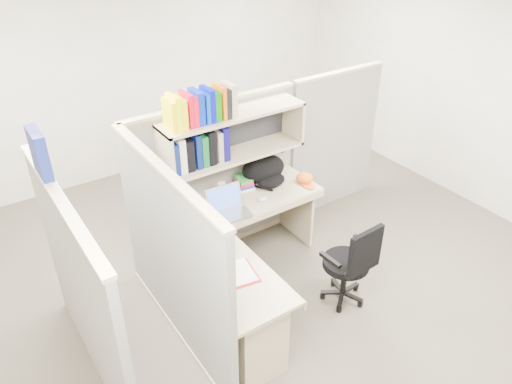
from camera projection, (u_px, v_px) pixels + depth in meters
ground at (267, 293)px, 4.72m from camera, size 6.00×6.00×0.00m
room_shell at (269, 137)px, 3.87m from camera, size 6.00×6.00×6.00m
cubicle at (204, 202)px, 4.39m from camera, size 3.79×1.84×1.95m
desk at (246, 292)px, 4.09m from camera, size 1.74×1.75×0.73m
laptop at (230, 204)px, 4.47m from camera, size 0.37×0.37×0.25m
backpack at (267, 171)px, 4.96m from camera, size 0.53×0.45×0.27m
orange_cap at (304, 178)px, 5.02m from camera, size 0.22×0.24×0.09m
snack_canister at (226, 244)px, 4.08m from camera, size 0.11×0.11×0.11m
tissue_box at (210, 283)px, 3.62m from camera, size 0.13×0.13×0.18m
mouse at (263, 199)px, 4.74m from camera, size 0.10×0.08×0.04m
paper_cup at (222, 188)px, 4.84m from camera, size 0.08×0.08×0.11m
book_stack at (243, 182)px, 4.94m from camera, size 0.19×0.24×0.11m
loose_paper at (239, 272)px, 3.86m from camera, size 0.26×0.32×0.00m
task_chair at (348, 275)px, 4.46m from camera, size 0.47×0.43×0.88m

